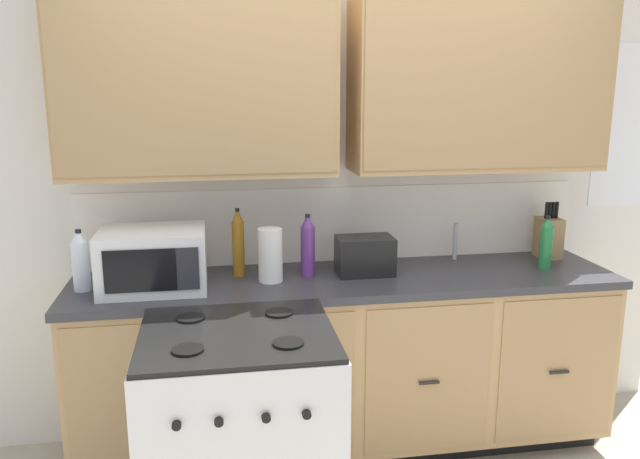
% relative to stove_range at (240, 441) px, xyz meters
% --- Properties ---
extents(wall_unit, '(3.86, 0.40, 2.42)m').
position_rel_stove_range_xyz_m(wall_unit, '(0.57, 0.83, 1.18)').
color(wall_unit, white).
rests_on(wall_unit, ground_plane).
extents(counter_run, '(2.69, 0.64, 0.94)m').
position_rel_stove_range_xyz_m(counter_run, '(0.57, 0.63, 0.01)').
color(counter_run, black).
rests_on(counter_run, ground_plane).
extents(stove_range, '(0.76, 0.68, 0.95)m').
position_rel_stove_range_xyz_m(stove_range, '(0.00, 0.00, 0.00)').
color(stove_range, white).
rests_on(stove_range, ground_plane).
extents(microwave, '(0.48, 0.37, 0.28)m').
position_rel_stove_range_xyz_m(microwave, '(-0.36, 0.59, 0.61)').
color(microwave, white).
rests_on(microwave, counter_run).
extents(toaster, '(0.28, 0.18, 0.19)m').
position_rel_stove_range_xyz_m(toaster, '(0.66, 0.66, 0.57)').
color(toaster, black).
rests_on(toaster, counter_run).
extents(knife_block, '(0.11, 0.14, 0.31)m').
position_rel_stove_range_xyz_m(knife_block, '(1.73, 0.79, 0.58)').
color(knife_block, '#9C794E').
rests_on(knife_block, counter_run).
extents(sink_faucet, '(0.02, 0.02, 0.20)m').
position_rel_stove_range_xyz_m(sink_faucet, '(1.21, 0.84, 0.57)').
color(sink_faucet, '#B2B5BA').
rests_on(sink_faucet, counter_run).
extents(paper_towel_roll, '(0.12, 0.12, 0.26)m').
position_rel_stove_range_xyz_m(paper_towel_roll, '(0.19, 0.62, 0.60)').
color(paper_towel_roll, white).
rests_on(paper_towel_roll, counter_run).
extents(bottle_amber, '(0.06, 0.06, 0.34)m').
position_rel_stove_range_xyz_m(bottle_amber, '(0.04, 0.74, 0.63)').
color(bottle_amber, '#9E6619').
rests_on(bottle_amber, counter_run).
extents(bottle_violet, '(0.07, 0.07, 0.31)m').
position_rel_stove_range_xyz_m(bottle_violet, '(0.38, 0.68, 0.62)').
color(bottle_violet, '#663384').
rests_on(bottle_violet, counter_run).
extents(bottle_clear, '(0.08, 0.08, 0.29)m').
position_rel_stove_range_xyz_m(bottle_clear, '(-0.68, 0.62, 0.61)').
color(bottle_clear, silver).
rests_on(bottle_clear, counter_run).
extents(bottle_green, '(0.06, 0.06, 0.28)m').
position_rel_stove_range_xyz_m(bottle_green, '(1.60, 0.59, 0.60)').
color(bottle_green, '#237A38').
rests_on(bottle_green, counter_run).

